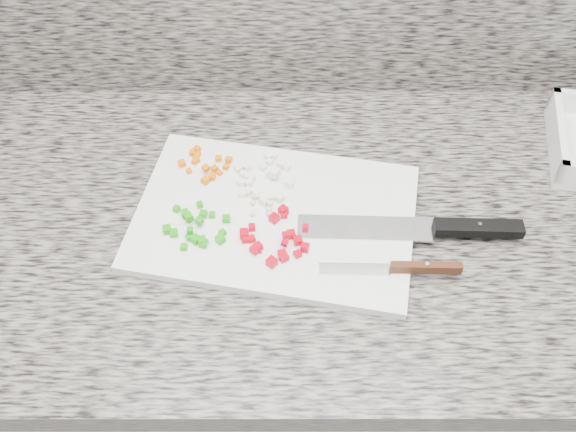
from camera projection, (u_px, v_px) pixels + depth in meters
name	position (u px, v px, depth m)	size (l,w,h in m)	color
cabinet	(298.00, 357.00, 1.34)	(3.92, 0.62, 0.86)	silver
countertop	(302.00, 223.00, 0.99)	(3.96, 0.64, 0.04)	slate
cutting_board	(275.00, 217.00, 0.97)	(0.41, 0.28, 0.01)	white
carrot_pile	(205.00, 164.00, 1.02)	(0.09, 0.08, 0.02)	#DC6604
onion_pile	(264.00, 177.00, 1.00)	(0.10, 0.11, 0.02)	white
green_pepper_pile	(196.00, 228.00, 0.94)	(0.10, 0.09, 0.02)	#1F970D
red_pepper_pile	(274.00, 238.00, 0.93)	(0.10, 0.11, 0.02)	#BA0214
garlic_pile	(263.00, 204.00, 0.97)	(0.04, 0.05, 0.01)	beige
chef_knife	(439.00, 228.00, 0.94)	(0.33, 0.05, 0.02)	silver
paring_knife	(408.00, 268.00, 0.89)	(0.20, 0.02, 0.02)	silver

